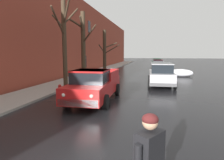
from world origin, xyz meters
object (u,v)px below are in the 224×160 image
at_px(bare_tree_mid_block, 83,45).
at_px(fire_hydrant, 60,90).
at_px(pickup_truck_red_approaching_near_lane, 94,85).
at_px(sedan_green_at_far_intersection, 157,62).
at_px(suv_silver_parked_kerbside_close, 161,74).
at_px(sedan_maroon_queued_behind_truck, 158,63).
at_px(bare_tree_second_along_sidewalk, 64,39).
at_px(bare_tree_far_down_block, 105,51).
at_px(sedan_grey_parked_far_down_block, 158,66).
at_px(sedan_darkblue_parked_kerbside_mid, 161,70).

bearing_deg(bare_tree_mid_block, fire_hydrant, -83.95).
xyz_separation_m(bare_tree_mid_block, pickup_truck_red_approaching_near_lane, (3.08, -6.79, -2.40)).
distance_m(sedan_green_at_far_intersection, fire_hydrant, 32.45).
distance_m(pickup_truck_red_approaching_near_lane, suv_silver_parked_kerbside_close, 6.94).
bearing_deg(sedan_maroon_queued_behind_truck, pickup_truck_red_approaching_near_lane, -98.37).
bearing_deg(bare_tree_second_along_sidewalk, pickup_truck_red_approaching_near_lane, -44.32).
height_order(bare_tree_second_along_sidewalk, sedan_green_at_far_intersection, bare_tree_second_along_sidewalk).
distance_m(bare_tree_mid_block, sedan_maroon_queued_behind_truck, 20.51).
distance_m(bare_tree_second_along_sidewalk, suv_silver_parked_kerbside_close, 7.77).
xyz_separation_m(bare_tree_far_down_block, fire_hydrant, (0.59, -13.71, -2.43)).
height_order(sedan_green_at_far_intersection, fire_hydrant, sedan_green_at_far_intersection).
bearing_deg(fire_hydrant, bare_tree_far_down_block, 92.46).
height_order(bare_tree_second_along_sidewalk, pickup_truck_red_approaching_near_lane, bare_tree_second_along_sidewalk).
xyz_separation_m(bare_tree_second_along_sidewalk, sedan_green_at_far_intersection, (6.82, 29.70, -2.80)).
relative_size(sedan_grey_parked_far_down_block, sedan_green_at_far_intersection, 1.02).
bearing_deg(sedan_green_at_far_intersection, bare_tree_mid_block, -104.74).
xyz_separation_m(suv_silver_parked_kerbside_close, fire_hydrant, (-6.12, -5.03, -0.63)).
distance_m(bare_tree_second_along_sidewalk, sedan_darkblue_parked_kerbside_mid, 11.74).
relative_size(bare_tree_second_along_sidewalk, bare_tree_mid_block, 1.05).
height_order(bare_tree_second_along_sidewalk, sedan_grey_parked_far_down_block, bare_tree_second_along_sidewalk).
bearing_deg(sedan_maroon_queued_behind_truck, bare_tree_far_down_block, -121.11).
distance_m(bare_tree_second_along_sidewalk, sedan_grey_parked_far_down_block, 18.47).
bearing_deg(bare_tree_mid_block, suv_silver_parked_kerbside_close, -7.59).
height_order(sedan_grey_parked_far_down_block, fire_hydrant, sedan_grey_parked_far_down_block).
relative_size(pickup_truck_red_approaching_near_lane, sedan_grey_parked_far_down_block, 1.24).
height_order(bare_tree_second_along_sidewalk, bare_tree_far_down_block, bare_tree_second_along_sidewalk).
xyz_separation_m(pickup_truck_red_approaching_near_lane, suv_silver_parked_kerbside_close, (3.67, 5.89, 0.11)).
relative_size(sedan_darkblue_parked_kerbside_mid, sedan_green_at_far_intersection, 1.01).
xyz_separation_m(bare_tree_mid_block, bare_tree_far_down_block, (0.04, 7.78, -0.49)).
relative_size(bare_tree_far_down_block, sedan_green_at_far_intersection, 1.27).
bearing_deg(bare_tree_far_down_block, sedan_maroon_queued_behind_truck, 58.89).
relative_size(bare_tree_mid_block, pickup_truck_red_approaching_near_lane, 1.13).
xyz_separation_m(suv_silver_parked_kerbside_close, sedan_grey_parked_far_down_block, (0.06, 14.06, -0.24)).
relative_size(bare_tree_mid_block, fire_hydrant, 8.70).
distance_m(bare_tree_second_along_sidewalk, sedan_green_at_far_intersection, 30.60).
distance_m(bare_tree_far_down_block, sedan_darkblue_parked_kerbside_mid, 7.64).
relative_size(suv_silver_parked_kerbside_close, sedan_grey_parked_far_down_block, 1.09).
height_order(bare_tree_second_along_sidewalk, fire_hydrant, bare_tree_second_along_sidewalk).
bearing_deg(pickup_truck_red_approaching_near_lane, bare_tree_far_down_block, 101.79).
relative_size(bare_tree_mid_block, sedan_grey_parked_far_down_block, 1.40).
xyz_separation_m(pickup_truck_red_approaching_near_lane, sedan_grey_parked_far_down_block, (3.73, 19.94, -0.13)).
relative_size(sedan_maroon_queued_behind_truck, fire_hydrant, 5.75).
xyz_separation_m(bare_tree_second_along_sidewalk, fire_hydrant, (0.63, -2.15, -3.20)).
xyz_separation_m(bare_tree_second_along_sidewalk, sedan_maroon_queued_behind_truck, (6.90, 22.92, -2.80)).
xyz_separation_m(bare_tree_mid_block, fire_hydrant, (0.63, -5.93, -2.92)).
bearing_deg(bare_tree_second_along_sidewalk, sedan_darkblue_parked_kerbside_mid, 52.39).
distance_m(sedan_grey_parked_far_down_block, fire_hydrant, 20.06).
relative_size(sedan_grey_parked_far_down_block, fire_hydrant, 6.21).
relative_size(suv_silver_parked_kerbside_close, fire_hydrant, 6.75).
bearing_deg(suv_silver_parked_kerbside_close, sedan_darkblue_parked_kerbside_mid, 88.05).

